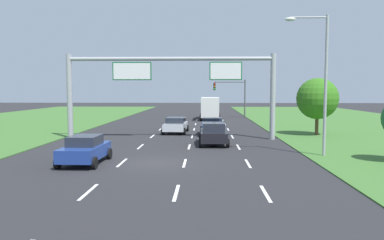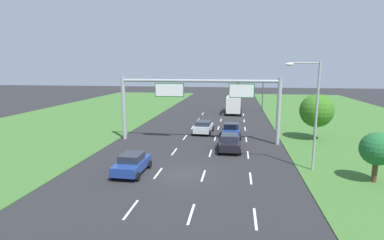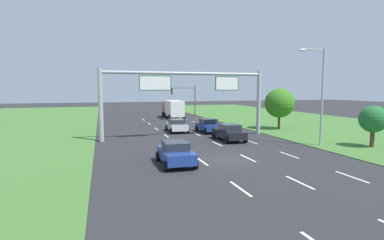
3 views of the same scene
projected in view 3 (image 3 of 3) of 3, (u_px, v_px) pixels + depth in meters
ground_plane at (225, 160)px, 21.29m from camera, size 200.00×200.00×0.00m
grass_verge_right at (351, 130)px, 36.87m from camera, size 24.00×120.00×0.06m
lane_dashes_inner_left at (180, 146)px, 26.49m from camera, size 0.14×50.40×0.01m
lane_dashes_inner_right at (217, 144)px, 27.50m from camera, size 0.14×50.40×0.01m
lane_dashes_slip at (251, 142)px, 28.51m from camera, size 0.14×50.40×0.01m
car_near_red at (177, 125)px, 35.22m from camera, size 2.34×4.36×1.47m
car_lead_silver at (229, 132)px, 29.13m from camera, size 2.20×4.30×1.63m
car_mid_lane at (176, 153)px, 19.83m from camera, size 2.18×3.94×1.55m
car_far_ahead at (209, 126)px, 34.80m from camera, size 2.24×4.05×1.57m
box_truck at (173, 108)px, 51.95m from camera, size 2.78×7.61×3.05m
sign_gantry at (186, 90)px, 30.66m from camera, size 17.24×0.44×7.00m
traffic_light_mast at (185, 95)px, 56.22m from camera, size 4.76×0.49×5.60m
street_lamp at (319, 88)px, 25.87m from camera, size 2.61×0.32×8.50m
roadside_tree_near at (373, 119)px, 25.45m from camera, size 2.30×2.30×3.62m
roadside_tree_mid at (279, 103)px, 37.04m from camera, size 3.64×3.64×5.12m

